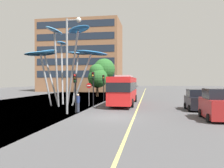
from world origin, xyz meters
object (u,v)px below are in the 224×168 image
at_px(red_bus, 124,89).
at_px(car_parked_mid, 196,100).
at_px(traffic_light_kerb_near, 75,85).
at_px(street_lamp, 70,54).
at_px(no_entry_sign, 89,91).
at_px(car_parked_near, 218,105).
at_px(traffic_light_kerb_far, 93,82).
at_px(leaf_sculpture, 63,51).
at_px(traffic_light_island_mid, 104,82).
at_px(pedestrian, 78,103).

height_order(red_bus, car_parked_mid, red_bus).
xyz_separation_m(traffic_light_kerb_near, street_lamp, (-0.25, -0.68, 2.64)).
height_order(street_lamp, no_entry_sign, street_lamp).
bearing_deg(no_entry_sign, traffic_light_kerb_near, -86.91).
xyz_separation_m(car_parked_near, no_entry_sign, (-11.71, 7.50, 0.67)).
height_order(traffic_light_kerb_far, no_entry_sign, traffic_light_kerb_far).
relative_size(leaf_sculpture, car_parked_near, 2.58).
distance_m(traffic_light_island_mid, pedestrian, 11.36).
bearing_deg(traffic_light_island_mid, car_parked_mid, -36.28).
height_order(red_bus, pedestrian, red_bus).
relative_size(traffic_light_kerb_near, car_parked_mid, 0.88).
height_order(red_bus, street_lamp, street_lamp).
xyz_separation_m(red_bus, traffic_light_kerb_near, (-3.47, -8.11, 0.61)).
relative_size(traffic_light_island_mid, car_parked_near, 0.93).
distance_m(leaf_sculpture, street_lamp, 7.20).
distance_m(traffic_light_kerb_far, car_parked_mid, 10.80).
bearing_deg(traffic_light_kerb_near, car_parked_mid, 19.10).
relative_size(pedestrian, no_entry_sign, 0.64).
distance_m(traffic_light_island_mid, no_entry_sign, 6.09).
xyz_separation_m(leaf_sculpture, street_lamp, (3.10, -6.39, -1.18)).
bearing_deg(no_entry_sign, traffic_light_kerb_far, -52.60).
bearing_deg(car_parked_near, traffic_light_kerb_far, 149.19).
xyz_separation_m(traffic_light_kerb_near, car_parked_mid, (11.00, 3.81, -1.57)).
relative_size(traffic_light_kerb_far, pedestrian, 2.28).
height_order(traffic_light_island_mid, pedestrian, traffic_light_island_mid).
relative_size(leaf_sculpture, traffic_light_kerb_far, 2.68).
relative_size(red_bus, traffic_light_kerb_near, 3.26).
relative_size(street_lamp, pedestrian, 4.91).
relative_size(traffic_light_kerb_near, street_lamp, 0.42).
xyz_separation_m(leaf_sculpture, car_parked_mid, (14.36, -1.90, -5.39)).
height_order(leaf_sculpture, pedestrian, leaf_sculpture).
xyz_separation_m(traffic_light_island_mid, car_parked_mid, (10.83, -7.95, -1.72)).
bearing_deg(street_lamp, leaf_sculpture, 115.91).
height_order(red_bus, leaf_sculpture, leaf_sculpture).
relative_size(traffic_light_kerb_far, street_lamp, 0.46).
bearing_deg(traffic_light_island_mid, pedestrian, -90.59).
distance_m(car_parked_near, street_lamp, 12.40).
relative_size(traffic_light_kerb_far, no_entry_sign, 1.46).
distance_m(car_parked_near, car_parked_mid, 5.56).
bearing_deg(red_bus, traffic_light_kerb_near, -113.15).
height_order(traffic_light_island_mid, no_entry_sign, traffic_light_island_mid).
height_order(leaf_sculpture, traffic_light_island_mid, leaf_sculpture).
bearing_deg(pedestrian, car_parked_mid, 16.55).
distance_m(leaf_sculpture, pedestrian, 8.27).
bearing_deg(street_lamp, pedestrian, 75.98).
distance_m(traffic_light_kerb_near, no_entry_sign, 5.83).
distance_m(red_bus, traffic_light_kerb_near, 8.84).
xyz_separation_m(red_bus, car_parked_near, (7.93, -9.84, -0.85)).
height_order(red_bus, traffic_light_kerb_far, traffic_light_kerb_far).
bearing_deg(car_parked_mid, pedestrian, -163.45).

